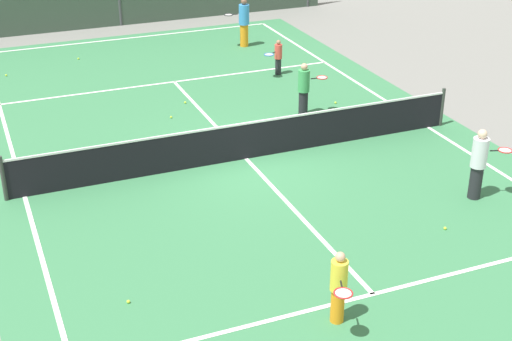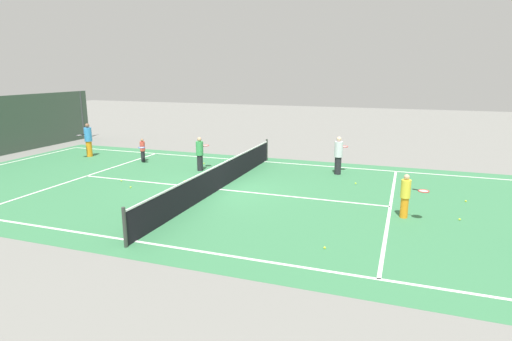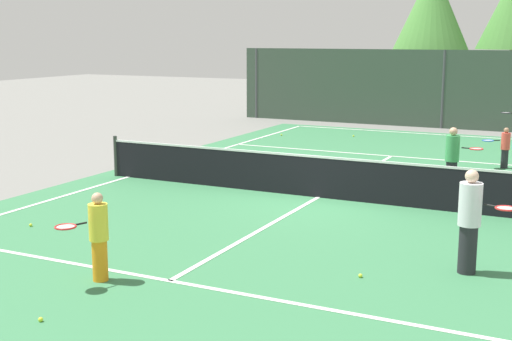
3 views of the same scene
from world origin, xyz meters
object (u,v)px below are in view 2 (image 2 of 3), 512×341
object	(u,v)px
player_3	(88,140)
player_5	(406,195)
tennis_ball_1	(184,181)
ball_crate	(198,184)
tennis_ball_10	(356,183)
tennis_ball_4	(325,248)
tennis_ball_8	(250,169)
tennis_ball_2	(131,187)
player_0	(200,153)
tennis_ball_3	(460,219)
player_4	(143,150)
tennis_ball_5	(183,201)
player_1	(338,155)
tennis_ball_11	(204,163)
tennis_ball_0	(466,201)
tennis_ball_6	(121,181)

from	to	relation	value
player_3	player_5	world-z (taller)	player_3
player_5	tennis_ball_1	size ratio (longest dim) A/B	21.36
ball_crate	tennis_ball_10	xyz separation A→B (m)	(2.78, -5.76, -0.15)
tennis_ball_4	tennis_ball_8	world-z (taller)	same
tennis_ball_2	player_0	bearing A→B (deg)	-18.37
tennis_ball_3	player_3	bearing A→B (deg)	76.47
tennis_ball_3	tennis_ball_4	size ratio (longest dim) A/B	1.00
player_3	tennis_ball_1	size ratio (longest dim) A/B	27.16
player_4	tennis_ball_5	distance (m)	7.53
player_3	tennis_ball_2	size ratio (longest dim) A/B	27.16
player_1	tennis_ball_8	xyz separation A→B (m)	(-0.58, 3.99, -0.84)
player_3	tennis_ball_2	bearing A→B (deg)	-127.73
tennis_ball_3	tennis_ball_11	xyz separation A→B (m)	(4.65, 11.13, 0.00)
player_5	tennis_ball_0	size ratio (longest dim) A/B	21.36
tennis_ball_6	ball_crate	bearing A→B (deg)	-88.51
player_5	tennis_ball_1	world-z (taller)	player_5
player_0	player_3	distance (m)	7.20
player_0	tennis_ball_10	xyz separation A→B (m)	(-0.05, -7.10, -0.78)
tennis_ball_6	tennis_ball_8	xyz separation A→B (m)	(3.77, -4.34, 0.00)
tennis_ball_4	tennis_ball_2	bearing A→B (deg)	68.64
player_3	tennis_ball_5	xyz separation A→B (m)	(-5.50, -8.77, -0.89)
ball_crate	player_5	bearing A→B (deg)	-96.21
player_3	player_4	xyz separation A→B (m)	(-0.16, -3.50, -0.31)
ball_crate	tennis_ball_11	world-z (taller)	ball_crate
player_1	player_4	distance (m)	9.80
player_0	tennis_ball_3	distance (m)	11.21
tennis_ball_3	tennis_ball_11	world-z (taller)	same
tennis_ball_6	tennis_ball_4	bearing A→B (deg)	-113.18
tennis_ball_2	tennis_ball_5	world-z (taller)	same
player_0	tennis_ball_11	distance (m)	1.58
tennis_ball_11	ball_crate	bearing A→B (deg)	-156.35
player_1	player_3	xyz separation A→B (m)	(-0.50, 13.27, 0.05)
player_5	tennis_ball_1	xyz separation A→B (m)	(1.57, 8.71, -0.70)
player_5	tennis_ball_6	bearing A→B (deg)	86.21
ball_crate	tennis_ball_4	xyz separation A→B (m)	(-4.09, -5.79, -0.15)
tennis_ball_8	tennis_ball_3	bearing A→B (deg)	-116.24
player_1	player_3	size ratio (longest dim) A/B	0.95
tennis_ball_2	tennis_ball_3	bearing A→B (deg)	-88.55
player_4	tennis_ball_8	world-z (taller)	player_4
tennis_ball_2	tennis_ball_3	xyz separation A→B (m)	(0.30, -11.88, 0.00)
tennis_ball_8	tennis_ball_1	bearing A→B (deg)	148.43
tennis_ball_10	player_5	bearing A→B (deg)	-151.84
player_4	tennis_ball_11	distance (m)	3.27
tennis_ball_0	tennis_ball_11	size ratio (longest dim) A/B	1.00
tennis_ball_3	tennis_ball_10	bearing A→B (deg)	47.15
player_4	tennis_ball_10	xyz separation A→B (m)	(-0.82, -10.74, -0.58)
tennis_ball_2	tennis_ball_10	distance (m)	9.06
player_5	tennis_ball_3	size ratio (longest dim) A/B	21.36
player_3	player_5	distance (m)	16.82
tennis_ball_6	tennis_ball_11	xyz separation A→B (m)	(4.22, -1.74, 0.00)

